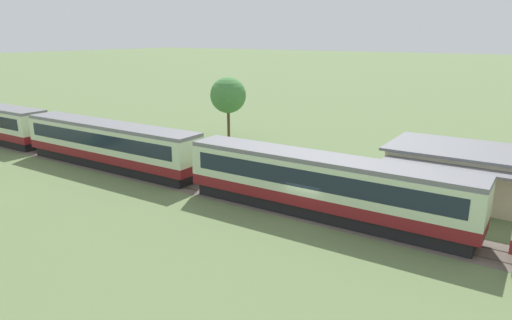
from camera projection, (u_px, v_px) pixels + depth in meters
ground_plane at (307, 217)px, 31.23m from camera, size 600.00×600.00×0.00m
passenger_train at (202, 160)px, 36.46m from camera, size 85.74×3.15×4.20m
railway_track at (217, 191)px, 36.29m from camera, size 150.91×3.60×0.04m
station_building at (459, 172)px, 34.65m from camera, size 10.37×8.35×3.87m
yard_tree_2 at (228, 95)px, 53.86m from camera, size 4.25×4.25×7.26m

